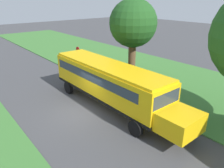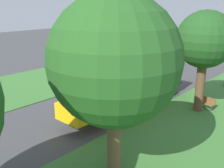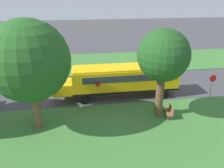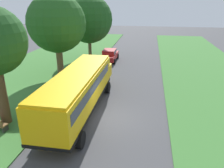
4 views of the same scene
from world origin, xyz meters
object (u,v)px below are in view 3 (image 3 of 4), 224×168
at_px(oak_tree_beside_bus, 164,55).
at_px(stop_sign, 212,85).
at_px(school_bus, 122,78).
at_px(park_bench, 169,111).
at_px(oak_tree_roadside_mid, 28,60).

xyz_separation_m(oak_tree_beside_bus, stop_sign, (2.01, -5.90, -3.74)).
distance_m(school_bus, stop_sign, 8.62).
relative_size(school_bus, park_bench, 7.48).
relative_size(oak_tree_roadside_mid, stop_sign, 3.10).
distance_m(school_bus, park_bench, 5.79).
bearing_deg(park_bench, stop_sign, -66.64).
bearing_deg(stop_sign, oak_tree_beside_bus, 108.83).
bearing_deg(oak_tree_beside_bus, oak_tree_roadside_mid, 91.12).
bearing_deg(oak_tree_roadside_mid, oak_tree_beside_bus, -88.88).
bearing_deg(school_bus, oak_tree_beside_bus, -151.54).
distance_m(oak_tree_roadside_mid, park_bench, 12.06).
xyz_separation_m(school_bus, park_bench, (-4.56, -3.27, -1.45)).
bearing_deg(stop_sign, oak_tree_roadside_mid, 97.88).
xyz_separation_m(oak_tree_beside_bus, oak_tree_roadside_mid, (-0.20, 10.04, 0.11)).
bearing_deg(stop_sign, school_bus, 73.91).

